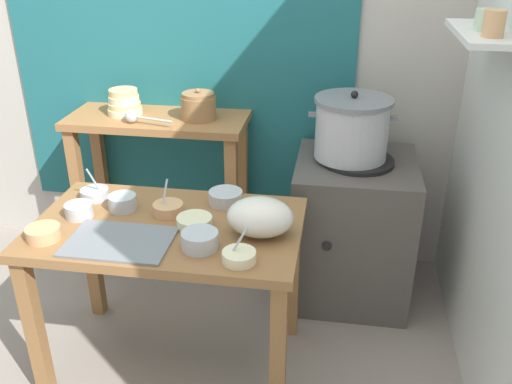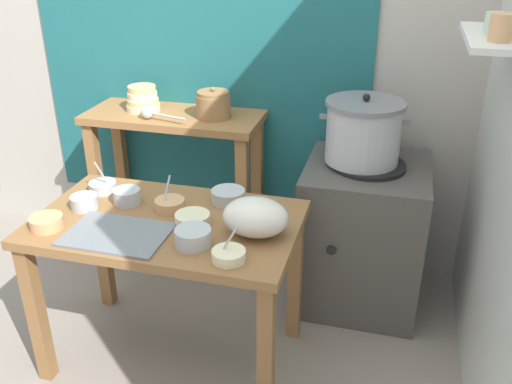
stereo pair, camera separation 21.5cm
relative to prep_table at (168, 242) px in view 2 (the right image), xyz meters
name	(u,v)px [view 2 (the right image)]	position (x,y,z in m)	size (l,w,h in m)	color
ground_plane	(163,353)	(-0.06, -0.02, -0.61)	(9.00, 9.00, 0.00)	gray
wall_back	(242,32)	(0.02, 1.08, 0.69)	(4.40, 0.12, 2.60)	#B2ADA3
prep_table	(168,242)	(0.00, 0.00, 0.00)	(1.10, 0.66, 0.72)	olive
back_shelf_table	(176,152)	(-0.29, 0.81, 0.07)	(0.96, 0.40, 0.90)	#9E6B3D
stove_block	(362,234)	(0.77, 0.68, -0.23)	(0.60, 0.61, 0.78)	#4C4742
steamer_pot	(363,131)	(0.73, 0.70, 0.32)	(0.43, 0.38, 0.34)	#B7BABF
clay_pot	(214,105)	(-0.06, 0.81, 0.36)	(0.18, 0.18, 0.16)	olive
bowl_stack_enamel	(143,99)	(-0.48, 0.83, 0.35)	(0.18, 0.18, 0.14)	beige
ladle	(149,113)	(-0.38, 0.70, 0.33)	(0.27, 0.10, 0.07)	#B7BABF
serving_tray	(117,234)	(-0.14, -0.17, 0.12)	(0.40, 0.28, 0.01)	slate
plastic_bag	(256,216)	(0.39, -0.01, 0.19)	(0.26, 0.21, 0.15)	silver
prep_bowl_0	(170,204)	(-0.02, 0.09, 0.14)	(0.13, 0.13, 0.15)	tan
prep_bowl_1	(46,222)	(-0.44, -0.19, 0.14)	(0.13, 0.13, 0.05)	tan
prep_bowl_2	(103,186)	(-0.39, 0.18, 0.14)	(0.12, 0.12, 0.16)	#B7BABF
prep_bowl_3	(193,236)	(0.18, -0.16, 0.15)	(0.14, 0.14, 0.07)	#B7BABF
prep_bowl_4	(228,196)	(0.20, 0.22, 0.14)	(0.15, 0.15, 0.06)	#B7BABF
prep_bowl_5	(127,196)	(-0.22, 0.10, 0.15)	(0.12, 0.12, 0.07)	#B7BABF
prep_bowl_6	(193,218)	(0.12, 0.00, 0.13)	(0.14, 0.14, 0.04)	beige
prep_bowl_7	(84,202)	(-0.38, 0.01, 0.14)	(0.12, 0.12, 0.06)	#B7BABF
prep_bowl_8	(229,255)	(0.34, -0.23, 0.13)	(0.13, 0.13, 0.13)	beige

